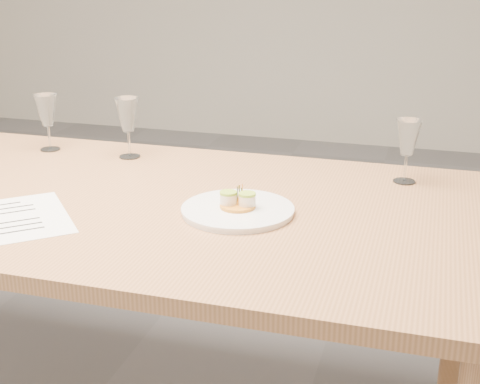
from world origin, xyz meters
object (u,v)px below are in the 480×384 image
(wine_glass_2, at_px, (47,111))
(wine_glass_3, at_px, (127,116))
(dinner_plate, at_px, (238,209))
(recipe_sheet, at_px, (15,218))
(dining_table, at_px, (63,212))
(wine_glass_4, at_px, (408,139))

(wine_glass_2, distance_m, wine_glass_3, 0.29)
(wine_glass_3, bearing_deg, dinner_plate, -38.56)
(recipe_sheet, bearing_deg, dinner_plate, -21.19)
(dining_table, distance_m, wine_glass_4, 0.99)
(wine_glass_4, bearing_deg, wine_glass_2, 179.46)
(dining_table, xyz_separation_m, wine_glass_3, (0.05, 0.34, 0.20))
(dining_table, height_order, wine_glass_2, wine_glass_2)
(dining_table, bearing_deg, dinner_plate, -4.24)
(dinner_plate, bearing_deg, wine_glass_3, 141.44)
(dining_table, relative_size, wine_glass_2, 12.84)
(dinner_plate, height_order, recipe_sheet, dinner_plate)
(dining_table, xyz_separation_m, wine_glass_4, (0.91, 0.33, 0.19))
(wine_glass_4, bearing_deg, wine_glass_3, 179.50)
(dining_table, bearing_deg, wine_glass_3, 82.24)
(dinner_plate, relative_size, wine_glass_4, 1.56)
(dinner_plate, relative_size, wine_glass_2, 1.52)
(dining_table, distance_m, wine_glass_3, 0.40)
(wine_glass_3, bearing_deg, dining_table, -97.76)
(dining_table, xyz_separation_m, dinner_plate, (0.53, -0.04, 0.08))
(dining_table, bearing_deg, wine_glass_4, 20.20)
(dinner_plate, distance_m, wine_glass_4, 0.55)
(recipe_sheet, bearing_deg, wine_glass_4, -9.46)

